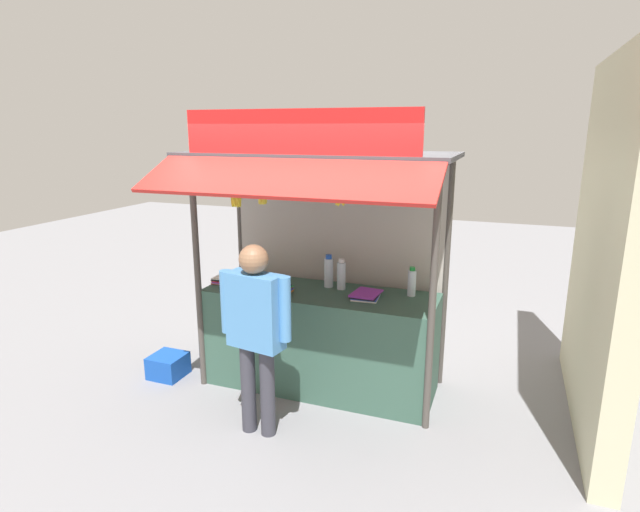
{
  "coord_description": "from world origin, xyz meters",
  "views": [
    {
      "loc": [
        1.6,
        -4.28,
        2.47
      ],
      "look_at": [
        0.0,
        0.0,
        1.31
      ],
      "focal_mm": 28.63,
      "sensor_mm": 36.0,
      "label": 1
    }
  ],
  "objects_px": {
    "magazine_stack_back_right": "(366,295)",
    "banana_bunch_rightmost": "(340,195)",
    "banana_bunch_inner_left": "(375,195)",
    "vendor_person": "(256,323)",
    "water_bottle_left": "(245,266)",
    "banana_bunch_inner_right": "(262,197)",
    "magazine_stack_center": "(243,289)",
    "plastic_crate": "(168,366)",
    "magazine_stack_far_right": "(276,290)",
    "magazine_stack_right": "(228,279)",
    "water_bottle_front_right": "(412,282)",
    "banana_bunch_leftmost": "(236,197)",
    "water_bottle_back_left": "(329,272)",
    "water_bottle_far_left": "(341,275)"
  },
  "relations": [
    {
      "from": "banana_bunch_inner_right",
      "to": "vendor_person",
      "type": "relative_size",
      "value": 0.18
    },
    {
      "from": "water_bottle_back_left",
      "to": "plastic_crate",
      "type": "bearing_deg",
      "value": -160.35
    },
    {
      "from": "banana_bunch_inner_left",
      "to": "vendor_person",
      "type": "bearing_deg",
      "value": -151.23
    },
    {
      "from": "water_bottle_far_left",
      "to": "banana_bunch_inner_right",
      "type": "xyz_separation_m",
      "value": [
        -0.5,
        -0.63,
        0.8
      ]
    },
    {
      "from": "magazine_stack_right",
      "to": "magazine_stack_back_right",
      "type": "bearing_deg",
      "value": 0.43
    },
    {
      "from": "water_bottle_front_right",
      "to": "banana_bunch_inner_left",
      "type": "xyz_separation_m",
      "value": [
        -0.2,
        -0.66,
        0.87
      ]
    },
    {
      "from": "magazine_stack_center",
      "to": "magazine_stack_right",
      "type": "bearing_deg",
      "value": 140.48
    },
    {
      "from": "banana_bunch_inner_left",
      "to": "banana_bunch_inner_right",
      "type": "relative_size",
      "value": 0.85
    },
    {
      "from": "magazine_stack_far_right",
      "to": "banana_bunch_rightmost",
      "type": "relative_size",
      "value": 1.11
    },
    {
      "from": "banana_bunch_inner_left",
      "to": "banana_bunch_rightmost",
      "type": "distance_m",
      "value": 0.28
    },
    {
      "from": "banana_bunch_leftmost",
      "to": "plastic_crate",
      "type": "bearing_deg",
      "value": 173.46
    },
    {
      "from": "banana_bunch_inner_right",
      "to": "plastic_crate",
      "type": "height_order",
      "value": "banana_bunch_inner_right"
    },
    {
      "from": "water_bottle_back_left",
      "to": "banana_bunch_inner_right",
      "type": "xyz_separation_m",
      "value": [
        -0.36,
        -0.66,
        0.79
      ]
    },
    {
      "from": "magazine_stack_center",
      "to": "banana_bunch_inner_left",
      "type": "height_order",
      "value": "banana_bunch_inner_left"
    },
    {
      "from": "banana_bunch_inner_right",
      "to": "magazine_stack_far_right",
      "type": "bearing_deg",
      "value": 95.64
    },
    {
      "from": "magazine_stack_far_right",
      "to": "magazine_stack_right",
      "type": "height_order",
      "value": "magazine_stack_far_right"
    },
    {
      "from": "magazine_stack_center",
      "to": "banana_bunch_inner_right",
      "type": "bearing_deg",
      "value": -30.11
    },
    {
      "from": "banana_bunch_rightmost",
      "to": "plastic_crate",
      "type": "bearing_deg",
      "value": 176.76
    },
    {
      "from": "banana_bunch_inner_right",
      "to": "water_bottle_back_left",
      "type": "bearing_deg",
      "value": 61.27
    },
    {
      "from": "water_bottle_far_left",
      "to": "plastic_crate",
      "type": "relative_size",
      "value": 0.92
    },
    {
      "from": "water_bottle_far_left",
      "to": "vendor_person",
      "type": "distance_m",
      "value": 1.14
    },
    {
      "from": "water_bottle_front_right",
      "to": "banana_bunch_rightmost",
      "type": "bearing_deg",
      "value": -125.96
    },
    {
      "from": "magazine_stack_far_right",
      "to": "banana_bunch_inner_left",
      "type": "relative_size",
      "value": 1.2
    },
    {
      "from": "magazine_stack_back_right",
      "to": "water_bottle_front_right",
      "type": "bearing_deg",
      "value": 27.93
    },
    {
      "from": "water_bottle_left",
      "to": "magazine_stack_center",
      "type": "bearing_deg",
      "value": -64.28
    },
    {
      "from": "magazine_stack_right",
      "to": "vendor_person",
      "type": "xyz_separation_m",
      "value": [
        0.79,
        -0.9,
        -0.03
      ]
    },
    {
      "from": "vendor_person",
      "to": "magazine_stack_far_right",
      "type": "bearing_deg",
      "value": -67.65
    },
    {
      "from": "water_bottle_left",
      "to": "banana_bunch_inner_right",
      "type": "height_order",
      "value": "banana_bunch_inner_right"
    },
    {
      "from": "water_bottle_left",
      "to": "magazine_stack_center",
      "type": "height_order",
      "value": "water_bottle_left"
    },
    {
      "from": "water_bottle_back_left",
      "to": "magazine_stack_right",
      "type": "distance_m",
      "value": 1.03
    },
    {
      "from": "magazine_stack_back_right",
      "to": "banana_bunch_rightmost",
      "type": "bearing_deg",
      "value": -102.74
    },
    {
      "from": "magazine_stack_back_right",
      "to": "banana_bunch_inner_left",
      "type": "xyz_separation_m",
      "value": [
        0.18,
        -0.46,
        0.97
      ]
    },
    {
      "from": "magazine_stack_center",
      "to": "magazine_stack_back_right",
      "type": "bearing_deg",
      "value": 14.02
    },
    {
      "from": "magazine_stack_center",
      "to": "plastic_crate",
      "type": "relative_size",
      "value": 0.96
    },
    {
      "from": "banana_bunch_inner_left",
      "to": "magazine_stack_back_right",
      "type": "bearing_deg",
      "value": 110.8
    },
    {
      "from": "banana_bunch_inner_left",
      "to": "banana_bunch_leftmost",
      "type": "distance_m",
      "value": 1.22
    },
    {
      "from": "water_bottle_back_left",
      "to": "banana_bunch_inner_left",
      "type": "bearing_deg",
      "value": -47.2
    },
    {
      "from": "water_bottle_left",
      "to": "water_bottle_back_left",
      "type": "relative_size",
      "value": 0.87
    },
    {
      "from": "magazine_stack_right",
      "to": "magazine_stack_center",
      "type": "bearing_deg",
      "value": -39.52
    },
    {
      "from": "water_bottle_left",
      "to": "plastic_crate",
      "type": "bearing_deg",
      "value": -141.05
    },
    {
      "from": "banana_bunch_leftmost",
      "to": "magazine_stack_back_right",
      "type": "bearing_deg",
      "value": 24.06
    },
    {
      "from": "magazine_stack_right",
      "to": "banana_bunch_rightmost",
      "type": "relative_size",
      "value": 1.1
    },
    {
      "from": "water_bottle_left",
      "to": "banana_bunch_rightmost",
      "type": "xyz_separation_m",
      "value": [
        1.22,
        -0.63,
        0.86
      ]
    },
    {
      "from": "magazine_stack_center",
      "to": "water_bottle_front_right",
      "type": "bearing_deg",
      "value": 17.77
    },
    {
      "from": "magazine_stack_right",
      "to": "banana_bunch_inner_right",
      "type": "height_order",
      "value": "banana_bunch_inner_right"
    },
    {
      "from": "magazine_stack_right",
      "to": "banana_bunch_leftmost",
      "type": "distance_m",
      "value": 1.08
    },
    {
      "from": "water_bottle_far_left",
      "to": "banana_bunch_leftmost",
      "type": "height_order",
      "value": "banana_bunch_leftmost"
    },
    {
      "from": "water_bottle_front_right",
      "to": "magazine_stack_far_right",
      "type": "relative_size",
      "value": 0.93
    },
    {
      "from": "water_bottle_far_left",
      "to": "water_bottle_back_left",
      "type": "bearing_deg",
      "value": 168.4
    },
    {
      "from": "banana_bunch_leftmost",
      "to": "vendor_person",
      "type": "distance_m",
      "value": 1.1
    }
  ]
}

